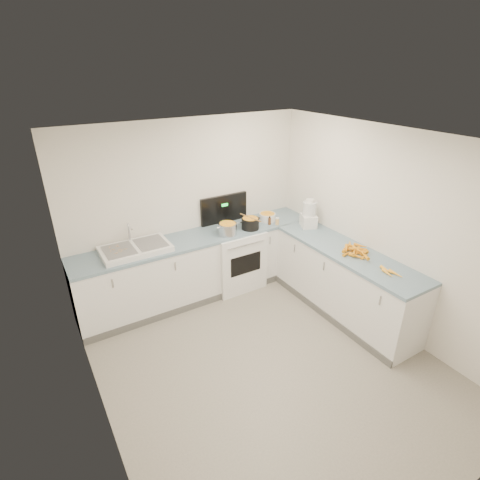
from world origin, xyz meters
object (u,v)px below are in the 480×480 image
black_pot (250,224)px  spice_jar (277,222)px  sink (136,249)px  stove (234,256)px  mixing_bowl (267,217)px  extract_bottle (270,221)px  steel_pot (228,230)px  food_processor (309,215)px

black_pot → spice_jar: bearing=-10.9°
black_pot → spice_jar: 0.43m
sink → stove: bearing=-0.6°
stove → mixing_bowl: size_ratio=5.43×
sink → mixing_bowl: bearing=-0.7°
extract_bottle → spice_jar: bearing=-31.3°
spice_jar → steel_pot: bearing=174.9°
sink → mixing_bowl: sink is taller
steel_pot → black_pot: bearing=1.4°
stove → food_processor: bearing=-27.4°
sink → spice_jar: 2.09m
sink → extract_bottle: 1.98m
steel_pot → extract_bottle: steel_pot is taller
steel_pot → mixing_bowl: 0.78m
food_processor → black_pot: bearing=154.3°
sink → steel_pot: sink is taller
steel_pot → sink: bearing=172.9°
stove → sink: size_ratio=1.58×
stove → black_pot: stove is taller
black_pot → extract_bottle: bearing=-3.9°
sink → food_processor: bearing=-12.1°
steel_pot → spice_jar: size_ratio=2.75×
black_pot → spice_jar: size_ratio=2.72×
stove → black_pot: bearing=-33.8°
sink → extract_bottle: size_ratio=8.01×
extract_bottle → mixing_bowl: bearing=67.4°
mixing_bowl → stove: bearing=179.0°
steel_pot → black_pot: 0.38m
mixing_bowl → food_processor: size_ratio=0.59×
spice_jar → food_processor: (0.35, -0.29, 0.13)m
mixing_bowl → food_processor: 0.64m
sink → spice_jar: sink is taller
mixing_bowl → spice_jar: size_ratio=2.67×
stove → sink: (-1.45, 0.02, 0.50)m
mixing_bowl → steel_pot: bearing=-170.3°
black_pot → food_processor: size_ratio=0.61×
stove → extract_bottle: (0.53, -0.16, 0.52)m
spice_jar → mixing_bowl: bearing=100.1°
steel_pot → spice_jar: (0.81, -0.07, -0.03)m
extract_bottle → black_pot: bearing=176.1°
sink → food_processor: (2.42, -0.52, 0.14)m
stove → spice_jar: size_ratio=14.48×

